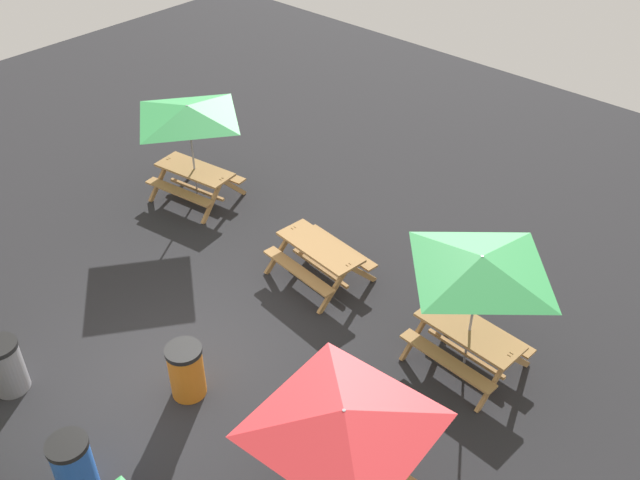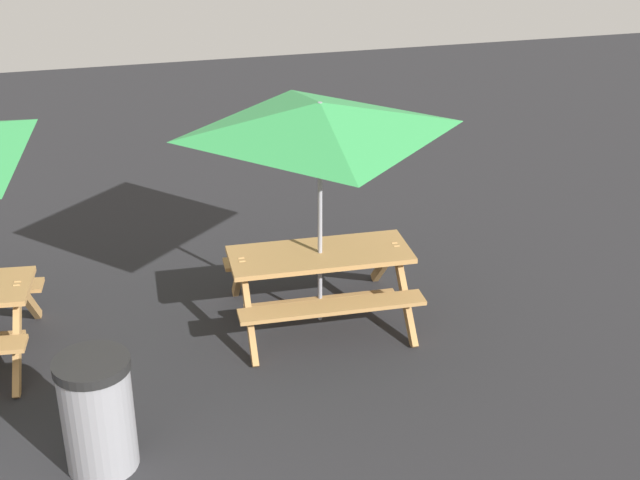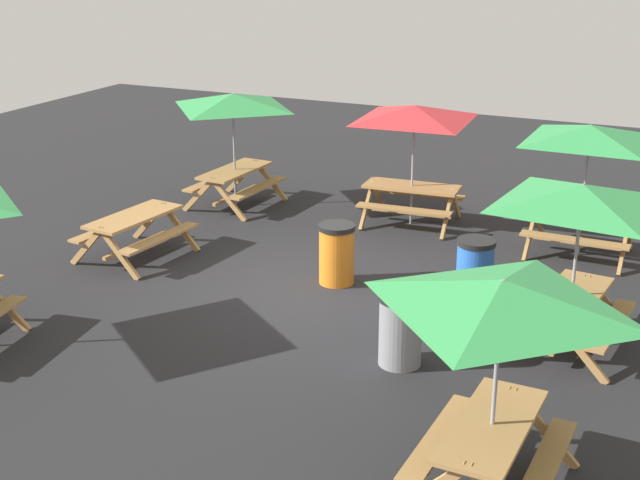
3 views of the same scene
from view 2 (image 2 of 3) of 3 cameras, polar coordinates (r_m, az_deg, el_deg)
The scene contains 2 objects.
picnic_table_2 at distance 8.34m, azimuth 0.00°, elevation 6.76°, with size 2.07×2.07×2.34m.
trash_bin_gray at distance 7.23m, azimuth -14.05°, elevation -10.71°, with size 0.59×0.59×0.98m.
Camera 2 is at (2.01, -3.88, 4.68)m, focal length 50.00 mm.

